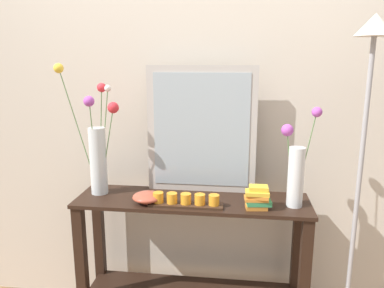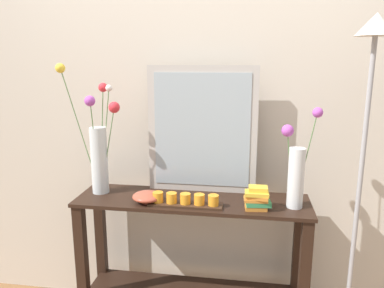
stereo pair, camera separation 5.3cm
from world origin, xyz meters
name	(u,v)px [view 1 (the left image)]	position (x,y,z in m)	size (l,w,h in m)	color
wall_back	(198,99)	(0.00, 0.30, 1.35)	(6.40, 0.08, 2.70)	beige
console_table	(192,252)	(0.00, 0.00, 0.51)	(1.29, 0.35, 0.83)	black
mirror_leaning	(201,130)	(0.04, 0.15, 1.19)	(0.62, 0.03, 0.72)	#B7B2AD
tall_vase_left	(98,149)	(-0.54, 0.03, 1.09)	(0.33, 0.19, 0.73)	silver
vase_right	(296,169)	(0.55, -0.02, 1.03)	(0.20, 0.13, 0.52)	silver
candle_tray	(186,201)	(-0.02, -0.10, 0.86)	(0.39, 0.09, 0.07)	#382316
decorative_bowl	(147,197)	(-0.23, -0.08, 0.86)	(0.16, 0.16, 0.06)	#B24C38
book_stack	(258,198)	(0.35, -0.10, 0.89)	(0.14, 0.09, 0.12)	orange
floor_lamp	(363,140)	(0.84, -0.09, 1.21)	(0.24, 0.24, 1.79)	#9E9EA3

